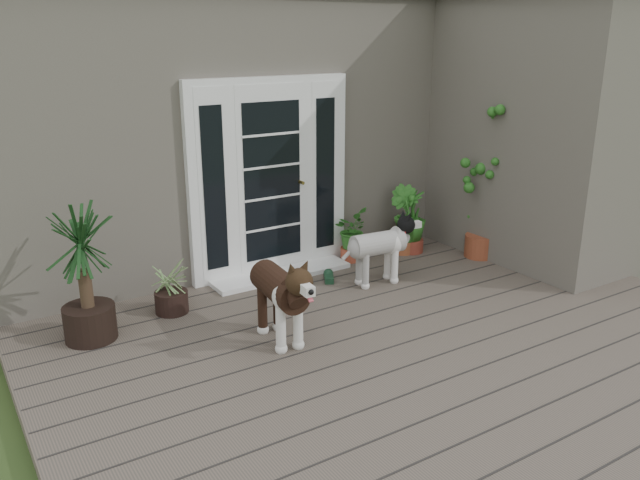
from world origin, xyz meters
TOP-DOWN VIEW (x-y plane):
  - deck at (0.00, 0.40)m, footprint 6.20×4.60m
  - house_main at (0.00, 4.65)m, footprint 7.40×4.00m
  - house_wing at (2.90, 1.50)m, footprint 1.60×2.40m
  - door_unit at (-0.20, 2.60)m, footprint 1.90×0.14m
  - door_step at (-0.20, 2.40)m, footprint 1.60×0.40m
  - brindle_dog at (-0.98, 1.02)m, footprint 0.46×0.93m
  - white_dog at (0.56, 1.65)m, footprint 0.82×0.41m
  - spider_plant at (-1.57, 2.12)m, footprint 0.65×0.65m
  - yucca at (-2.37, 1.95)m, footprint 1.07×1.07m
  - herb_a at (0.74, 2.40)m, footprint 0.60×0.60m
  - herb_b at (1.45, 2.29)m, footprint 0.48×0.48m
  - herb_c at (1.56, 2.27)m, footprint 0.53×0.53m
  - sapling at (2.14, 1.68)m, footprint 0.69×0.69m
  - clog_left at (-0.06, 2.12)m, footprint 0.21×0.32m
  - clog_right at (0.17, 2.00)m, footprint 0.25×0.31m

SIDE VIEW (x-z plane):
  - deck at x=0.00m, z-range 0.00..0.12m
  - door_step at x=-0.20m, z-range 0.12..0.17m
  - clog_right at x=0.17m, z-range 0.12..0.20m
  - clog_left at x=-0.06m, z-range 0.12..0.21m
  - herb_a at x=0.74m, z-range 0.12..0.66m
  - spider_plant at x=-1.57m, z-range 0.12..0.69m
  - herb_b at x=1.45m, z-range 0.12..0.73m
  - herb_c at x=1.56m, z-range 0.12..0.75m
  - white_dog at x=0.56m, z-range 0.12..0.78m
  - brindle_dog at x=-0.98m, z-range 0.12..0.87m
  - yucca at x=-2.37m, z-range 0.12..1.35m
  - sapling at x=2.14m, z-range 0.12..2.04m
  - door_unit at x=-0.20m, z-range 0.12..2.27m
  - house_main at x=0.00m, z-range 0.00..3.10m
  - house_wing at x=2.90m, z-range 0.00..3.10m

